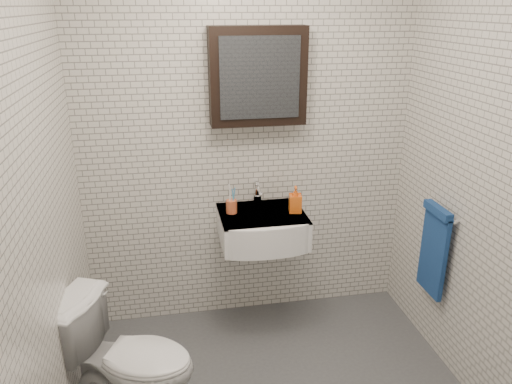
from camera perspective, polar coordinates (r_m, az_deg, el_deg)
room_shell at (r=2.30m, az=3.32°, el=4.22°), size 2.22×2.02×2.51m
washbasin at (r=3.24m, az=0.83°, el=-4.20°), size 0.55×0.50×0.20m
faucet at (r=3.35m, az=0.18°, el=-0.31°), size 0.06×0.20×0.15m
mirror_cabinet at (r=3.15m, az=0.21°, el=13.07°), size 0.60×0.15×0.60m
towel_rail at (r=3.26m, az=19.70°, el=-5.90°), size 0.09×0.30×0.58m
toothbrush_cup at (r=3.22m, az=-2.81°, el=-1.59°), size 0.08×0.08×0.19m
soap_bottle at (r=3.23m, az=4.52°, el=-0.83°), size 0.09×0.09×0.18m
toilet at (r=2.85m, az=-14.31°, el=-18.12°), size 0.81×0.65×0.72m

